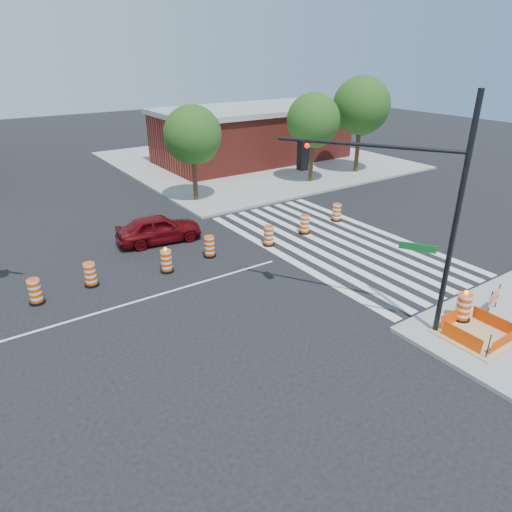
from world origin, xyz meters
The scene contains 20 objects.
ground centered at (0.00, 0.00, 0.00)m, with size 120.00×120.00×0.00m, color black.
sidewalk_ne centered at (18.00, 18.00, 0.07)m, with size 22.00×22.00×0.15m, color gray.
crosswalk_east centered at (10.95, 0.00, 0.01)m, with size 6.75×13.50×0.01m.
lane_centerline centered at (0.00, 0.00, 0.01)m, with size 14.00×0.12×0.01m, color silver.
excavation_pit centered at (9.00, -9.00, 0.22)m, with size 2.20×2.20×0.90m.
brick_storefront centered at (18.00, 18.00, 2.32)m, with size 16.50×8.50×4.60m.
red_coupe centered at (3.63, 5.19, 0.73)m, with size 1.72×4.27×1.45m, color #5D070C.
signal_pole_se centered at (7.26, -6.62, 4.86)m, with size 3.31×5.15×7.92m.
pit_drum centered at (9.47, -8.12, 0.65)m, with size 0.62×0.62×1.22m.
barricade centered at (11.00, -8.38, 0.68)m, with size 0.82×0.18×0.97m.
tree_north_c centered at (8.36, 10.19, 4.07)m, with size 3.57×3.57×6.07m.
tree_north_d centered at (17.48, 9.54, 4.29)m, with size 3.75×3.75×6.38m.
tree_north_e centered at (22.41, 9.77, 4.92)m, with size 4.31×4.31×7.33m.
median_drum_3 centered at (-2.85, 2.08, 0.48)m, with size 0.60×0.60×1.02m.
median_drum_4 centered at (-0.66, 2.35, 0.48)m, with size 0.60×0.60×1.02m.
median_drum_5 centered at (2.50, 1.77, 0.49)m, with size 0.60×0.60×1.18m.
median_drum_6 centered at (4.87, 2.15, 0.48)m, with size 0.60×0.60×1.02m.
median_drum_7 centered at (7.98, 1.66, 0.48)m, with size 0.60×0.60×1.02m.
median_drum_8 centered at (10.53, 1.91, 0.48)m, with size 0.60×0.60×1.02m.
median_drum_9 centered at (13.32, 2.39, 0.48)m, with size 0.60×0.60×1.02m.
Camera 1 is at (-4.51, -15.52, 9.04)m, focal length 32.00 mm.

